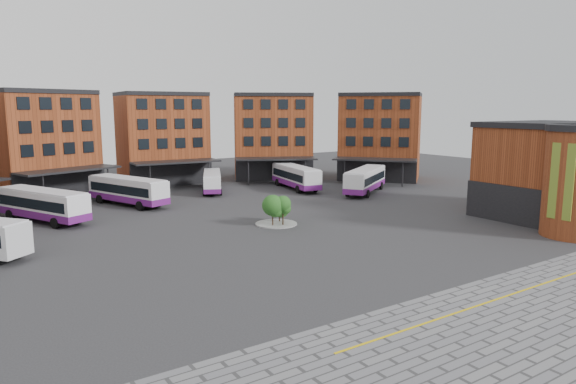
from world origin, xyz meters
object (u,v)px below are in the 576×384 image
bus_c (128,190)px  bus_d (212,181)px  bus_e (296,177)px  tree_island (278,208)px  bus_b (43,204)px  bus_f (365,180)px

bus_c → bus_d: bearing=-5.4°
bus_c → bus_e: (25.03, -0.81, -0.02)m
tree_island → bus_d: size_ratio=0.42×
tree_island → bus_c: size_ratio=0.35×
bus_c → bus_b: bearing=-177.6°
tree_island → bus_f: (21.54, 10.34, 0.12)m
bus_b → bus_d: bus_b is taller
bus_d → bus_e: (11.71, -4.46, 0.29)m
tree_island → bus_f: bearing=25.6°
tree_island → bus_e: (15.29, 18.96, 0.10)m
bus_e → bus_d: bearing=169.8°
bus_b → bus_d: (23.76, 8.12, -0.30)m
bus_b → bus_f: size_ratio=1.03×
tree_island → bus_e: 24.35m
bus_e → bus_f: bus_f is taller
tree_island → bus_b: 25.33m
bus_c → bus_e: size_ratio=1.00×
bus_d → bus_f: bus_f is taller
bus_f → bus_d: bearing=-158.8°
bus_f → bus_e: bearing=-176.8°
bus_c → bus_d: size_ratio=1.21×
bus_b → bus_f: (41.73, -4.96, 0.01)m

